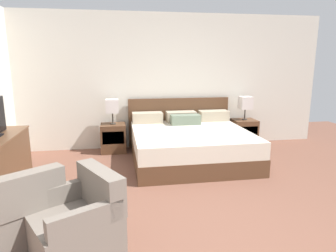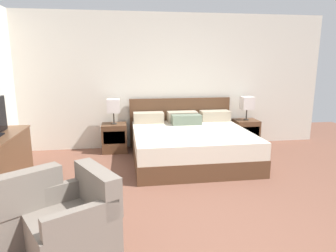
% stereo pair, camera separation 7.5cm
% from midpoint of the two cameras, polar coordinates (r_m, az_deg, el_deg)
% --- Properties ---
extents(ground_plane, '(10.33, 10.33, 0.00)m').
position_cam_midpoint_polar(ground_plane, '(3.11, 8.27, -21.26)').
color(ground_plane, brown).
extents(wall_back, '(6.68, 0.06, 2.63)m').
position_cam_midpoint_polar(wall_back, '(6.01, -0.96, 8.46)').
color(wall_back, silver).
rests_on(wall_back, ground).
extents(bed, '(2.04, 1.98, 0.99)m').
position_cam_midpoint_polar(bed, '(5.27, 4.61, -3.29)').
color(bed, brown).
rests_on(bed, ground).
extents(nightstand_left, '(0.47, 0.42, 0.54)m').
position_cam_midpoint_polar(nightstand_left, '(5.83, -9.77, -2.22)').
color(nightstand_left, brown).
rests_on(nightstand_left, ground).
extents(nightstand_right, '(0.47, 0.42, 0.54)m').
position_cam_midpoint_polar(nightstand_right, '(6.34, 14.87, -1.29)').
color(nightstand_right, brown).
rests_on(nightstand_right, ground).
extents(table_lamp_left, '(0.23, 0.23, 0.47)m').
position_cam_midpoint_polar(table_lamp_left, '(5.71, -9.99, 3.74)').
color(table_lamp_left, '#332D28').
rests_on(table_lamp_left, nightstand_left).
extents(table_lamp_right, '(0.23, 0.23, 0.47)m').
position_cam_midpoint_polar(table_lamp_right, '(6.23, 15.17, 4.20)').
color(table_lamp_right, '#332D28').
rests_on(table_lamp_right, nightstand_right).
extents(armchair_by_window, '(0.96, 0.96, 0.76)m').
position_cam_midpoint_polar(armchair_by_window, '(3.30, -26.16, -14.66)').
color(armchair_by_window, '#70665B').
rests_on(armchair_by_window, ground).
extents(armchair_companion, '(0.93, 0.93, 0.76)m').
position_cam_midpoint_polar(armchair_companion, '(2.92, -16.53, -17.50)').
color(armchair_companion, '#70665B').
rests_on(armchair_companion, ground).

